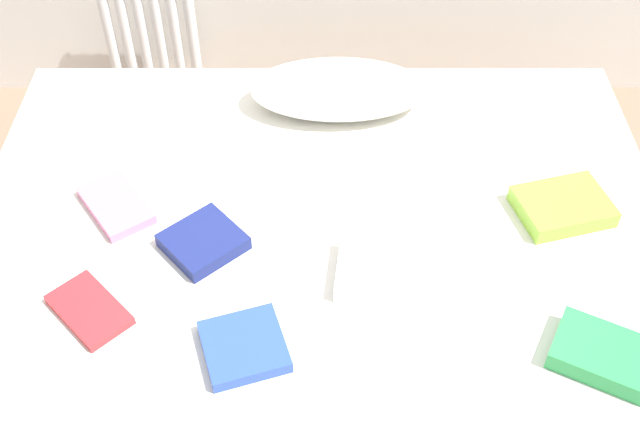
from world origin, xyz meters
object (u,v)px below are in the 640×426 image
object	(u,v)px
radiator	(152,35)
textbook_red	(89,309)
textbook_blue	(244,346)
textbook_white	(377,272)
pillow	(338,89)
textbook_navy	(203,242)
textbook_green	(606,356)
textbook_pink	(116,205)
bed	(320,278)
textbook_lime	(563,207)

from	to	relation	value
radiator	textbook_red	size ratio (longest dim) A/B	2.20
textbook_blue	textbook_white	distance (m)	0.40
pillow	textbook_blue	size ratio (longest dim) A/B	2.97
textbook_navy	textbook_green	xyz separation A→B (m)	(0.99, -0.37, 0.01)
pillow	textbook_navy	xyz separation A→B (m)	(-0.37, -0.61, -0.05)
textbook_navy	pillow	bearing A→B (deg)	107.21
pillow	textbook_pink	xyz separation A→B (m)	(-0.64, -0.47, -0.06)
bed	textbook_blue	size ratio (longest dim) A/B	10.47
textbook_pink	textbook_white	distance (m)	0.77
textbook_pink	radiator	bearing A→B (deg)	149.69
textbook_navy	textbook_green	size ratio (longest dim) A/B	0.78
bed	pillow	xyz separation A→B (m)	(0.06, 0.51, 0.33)
textbook_pink	textbook_red	world-z (taller)	textbook_pink
pillow	textbook_lime	size ratio (longest dim) A/B	2.28
textbook_navy	radiator	bearing A→B (deg)	154.37
radiator	textbook_red	distance (m)	1.53
textbook_green	textbook_lime	bearing A→B (deg)	116.74
textbook_pink	textbook_green	bearing A→B (deg)	32.25
textbook_lime	textbook_blue	size ratio (longest dim) A/B	1.30
radiator	textbook_lime	distance (m)	1.81
bed	textbook_navy	distance (m)	0.43
textbook_green	textbook_red	bearing A→B (deg)	-159.11
textbook_blue	textbook_white	world-z (taller)	textbook_white
bed	textbook_blue	distance (m)	0.54
radiator	textbook_white	xyz separation A→B (m)	(0.83, -1.41, 0.19)
textbook_green	bed	bearing A→B (deg)	172.91
bed	textbook_pink	size ratio (longest dim) A/B	8.50
textbook_red	textbook_blue	size ratio (longest dim) A/B	1.13
textbook_pink	textbook_white	xyz separation A→B (m)	(0.73, -0.25, 0.01)
radiator	textbook_navy	world-z (taller)	radiator
textbook_lime	textbook_white	size ratio (longest dim) A/B	1.20
radiator	textbook_navy	bearing A→B (deg)	-74.17
bed	radiator	size ratio (longest dim) A/B	4.19
bed	textbook_white	size ratio (longest dim) A/B	9.65
pillow	textbook_lime	bearing A→B (deg)	-37.80
textbook_pink	textbook_navy	distance (m)	0.30
textbook_navy	textbook_blue	bearing A→B (deg)	-19.90
bed	textbook_pink	xyz separation A→B (m)	(-0.58, 0.05, 0.27)
textbook_blue	textbook_navy	distance (m)	0.36
textbook_red	textbook_white	distance (m)	0.73
radiator	textbook_green	distance (m)	2.16
textbook_white	textbook_green	size ratio (longest dim) A/B	0.85
pillow	textbook_green	xyz separation A→B (m)	(0.62, -0.98, -0.05)
textbook_white	bed	bearing A→B (deg)	132.05
textbook_white	textbook_blue	bearing A→B (deg)	-138.90
pillow	textbook_red	world-z (taller)	pillow
bed	textbook_green	size ratio (longest dim) A/B	8.20
textbook_lime	textbook_blue	distance (m)	0.98
bed	textbook_white	xyz separation A→B (m)	(0.15, -0.21, 0.28)
textbook_lime	textbook_blue	bearing A→B (deg)	-167.08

